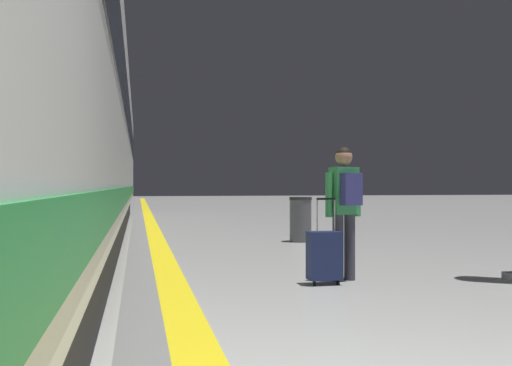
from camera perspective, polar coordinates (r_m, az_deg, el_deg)
The scene contains 5 objects.
safety_line_strip at distance 10.95m, azimuth -9.86°, elevation -6.23°, with size 0.36×80.00×0.01m, color yellow.
tactile_edge_band at distance 10.94m, azimuth -11.37°, elevation -6.23°, with size 0.53×80.00×0.01m, color slate.
passenger_near at distance 6.82m, azimuth 8.99°, elevation -1.85°, with size 0.49×0.37×1.61m.
suitcase_near at distance 6.58m, azimuth 6.94°, elevation -7.31°, with size 0.38×0.24×1.00m.
waste_bin at distance 11.45m, azimuth 4.55°, elevation -3.69°, with size 0.46×0.46×0.91m.
Camera 1 is at (-1.61, -0.88, 1.14)m, focal length 39.40 mm.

